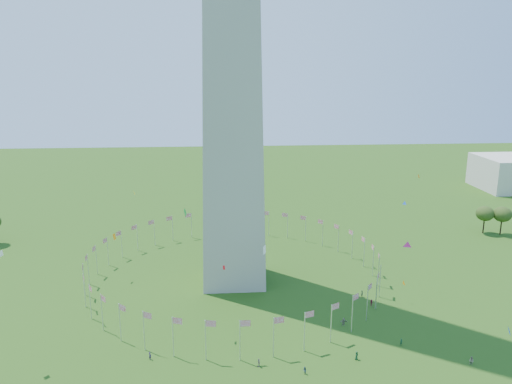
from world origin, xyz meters
TOP-DOWN VIEW (x-y plane):
  - flag_ring at (-0.00, 50.00)m, footprint 80.24×80.24m
  - crowd at (7.86, 1.04)m, footprint 92.08×71.77m
  - kites_aloft at (14.04, 25.87)m, footprint 102.61×72.85m

SIDE VIEW (x-z plane):
  - crowd at x=7.86m, z-range -0.09..1.81m
  - flag_ring at x=0.00m, z-range 0.00..9.00m
  - kites_aloft at x=14.04m, z-range 0.11..37.82m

